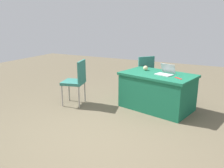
{
  "coord_description": "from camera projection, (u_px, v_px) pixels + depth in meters",
  "views": [
    {
      "loc": [
        -1.62,
        2.82,
        1.8
      ],
      "look_at": [
        -0.15,
        -0.08,
        0.9
      ],
      "focal_mm": 37.23,
      "sensor_mm": 36.0,
      "label": 1
    }
  ],
  "objects": [
    {
      "name": "ground_plane",
      "position": [
        101.0,
        140.0,
        3.61
      ],
      "size": [
        14.4,
        14.4,
        0.0
      ],
      "primitive_type": "plane",
      "color": "brown"
    },
    {
      "name": "table_foreground",
      "position": [
        157.0,
        91.0,
        4.8
      ],
      "size": [
        1.6,
        1.19,
        0.75
      ],
      "rotation": [
        0.0,
        0.0,
        -0.23
      ],
      "color": "#196647",
      "rests_on": "ground"
    },
    {
      "name": "chair_near_front",
      "position": [
        143.0,
        72.0,
        5.72
      ],
      "size": [
        0.62,
        0.62,
        0.96
      ],
      "rotation": [
        0.0,
        0.0,
        3.98
      ],
      "color": "#9E9993",
      "rests_on": "ground"
    },
    {
      "name": "chair_aisle",
      "position": [
        76.0,
        79.0,
        4.98
      ],
      "size": [
        0.54,
        0.54,
        0.98
      ],
      "rotation": [
        0.0,
        0.0,
        -1.31
      ],
      "color": "#9E9993",
      "rests_on": "ground"
    },
    {
      "name": "laptop_silver",
      "position": [
        165.0,
        73.0,
        4.62
      ],
      "size": [
        0.39,
        0.38,
        0.21
      ],
      "rotation": [
        0.0,
        0.0,
        -0.31
      ],
      "color": "silver",
      "rests_on": "table_foreground"
    },
    {
      "name": "yarn_ball",
      "position": [
        146.0,
        68.0,
        4.99
      ],
      "size": [
        0.1,
        0.1,
        0.1
      ],
      "primitive_type": "sphere",
      "color": "beige",
      "rests_on": "table_foreground"
    },
    {
      "name": "scissors_red",
      "position": [
        178.0,
        78.0,
        4.32
      ],
      "size": [
        0.16,
        0.14,
        0.01
      ],
      "primitive_type": "cube",
      "rotation": [
        0.0,
        0.0,
        2.46
      ],
      "color": "red",
      "rests_on": "table_foreground"
    }
  ]
}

